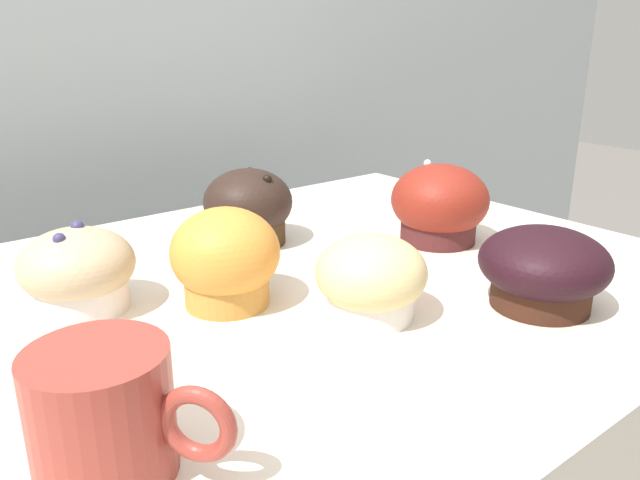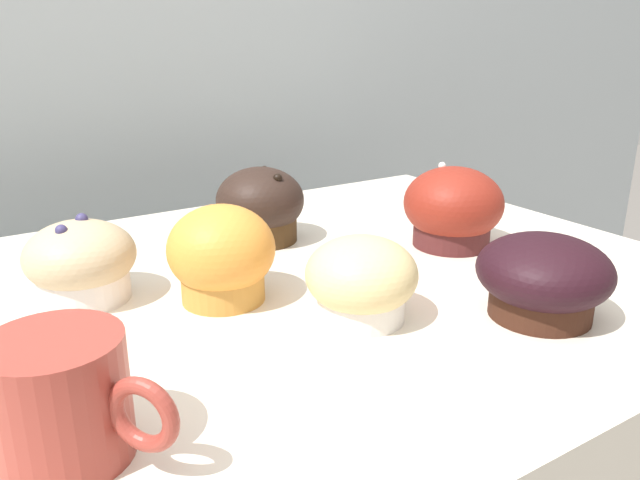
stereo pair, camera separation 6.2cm
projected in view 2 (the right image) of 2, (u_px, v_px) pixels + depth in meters
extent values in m
cube|color=#A8B2B7|center=(75.00, 173.00, 1.06)|extent=(3.20, 0.10, 1.80)
cylinder|color=silver|center=(83.00, 277.00, 0.59)|extent=(0.08, 0.08, 0.04)
ellipsoid|color=tan|center=(80.00, 255.00, 0.58)|extent=(0.10, 0.10, 0.06)
sphere|color=navy|center=(82.00, 219.00, 0.58)|extent=(0.01, 0.01, 0.01)
sphere|color=navy|center=(61.00, 230.00, 0.55)|extent=(0.01, 0.01, 0.01)
cylinder|color=#4A1D1E|center=(449.00, 223.00, 0.74)|extent=(0.09, 0.09, 0.05)
ellipsoid|color=maroon|center=(451.00, 202.00, 0.73)|extent=(0.12, 0.12, 0.08)
sphere|color=white|center=(442.00, 166.00, 0.73)|extent=(0.01, 0.01, 0.01)
cylinder|color=#C38538|center=(223.00, 275.00, 0.58)|extent=(0.08, 0.08, 0.05)
ellipsoid|color=orange|center=(222.00, 249.00, 0.57)|extent=(0.10, 0.10, 0.08)
cylinder|color=white|center=(361.00, 297.00, 0.55)|extent=(0.08, 0.08, 0.04)
ellipsoid|color=#D7BB7E|center=(361.00, 274.00, 0.54)|extent=(0.10, 0.10, 0.07)
cylinder|color=#3E2915|center=(261.00, 220.00, 0.75)|extent=(0.09, 0.09, 0.05)
ellipsoid|color=black|center=(260.00, 200.00, 0.74)|extent=(0.11, 0.11, 0.08)
sphere|color=black|center=(278.00, 178.00, 0.71)|extent=(0.01, 0.01, 0.01)
sphere|color=black|center=(264.00, 170.00, 0.77)|extent=(0.01, 0.01, 0.01)
cylinder|color=#391C12|center=(541.00, 293.00, 0.55)|extent=(0.09, 0.09, 0.04)
ellipsoid|color=black|center=(544.00, 271.00, 0.54)|extent=(0.12, 0.12, 0.06)
cylinder|color=#99382D|center=(60.00, 399.00, 0.36)|extent=(0.08, 0.08, 0.08)
torus|color=#99382D|center=(143.00, 415.00, 0.34)|extent=(0.04, 0.04, 0.05)
cylinder|color=black|center=(51.00, 346.00, 0.35)|extent=(0.07, 0.07, 0.01)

